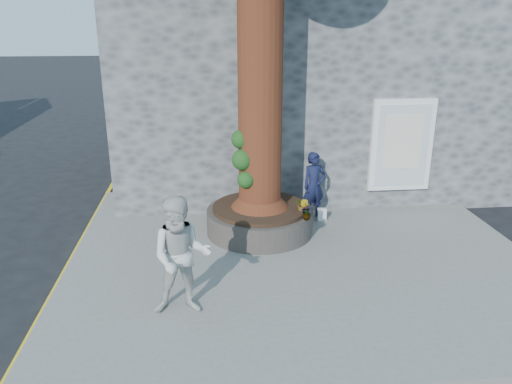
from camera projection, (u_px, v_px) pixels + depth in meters
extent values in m
plane|color=black|center=(228.00, 284.00, 9.02)|extent=(120.00, 120.00, 0.00)
cube|color=slate|center=(299.00, 253.00, 10.08)|extent=(9.00, 8.00, 0.12)
cube|color=yellow|center=(68.00, 266.00, 9.67)|extent=(0.10, 30.00, 0.01)
cube|color=#444649|center=(298.00, 72.00, 15.03)|extent=(10.00, 8.00, 6.00)
cube|color=white|center=(401.00, 145.00, 11.82)|extent=(1.50, 0.12, 2.20)
cube|color=silver|center=(402.00, 146.00, 11.76)|extent=(1.25, 0.04, 1.95)
cube|color=silver|center=(403.00, 142.00, 11.71)|extent=(0.90, 0.02, 1.30)
cylinder|color=black|center=(260.00, 221.00, 10.85)|extent=(2.30, 2.30, 0.52)
cylinder|color=black|center=(260.00, 208.00, 10.75)|extent=(2.04, 2.04, 0.08)
cylinder|color=#471A11|center=(260.00, 22.00, 9.50)|extent=(0.90, 0.90, 7.50)
cone|color=#471A11|center=(260.00, 191.00, 10.62)|extent=(1.24, 1.24, 0.70)
sphere|color=#143913|center=(243.00, 160.00, 10.15)|extent=(0.44, 0.44, 0.44)
sphere|color=#143913|center=(246.00, 180.00, 10.19)|extent=(0.36, 0.36, 0.36)
sphere|color=#143913|center=(241.00, 139.00, 10.13)|extent=(0.40, 0.40, 0.40)
imported|color=#131835|center=(314.00, 186.00, 11.46)|extent=(0.66, 0.54, 1.57)
imported|color=beige|center=(181.00, 256.00, 7.66)|extent=(0.95, 0.75, 1.93)
cube|color=white|center=(322.00, 214.00, 11.52)|extent=(0.20, 0.13, 0.28)
imported|color=gray|center=(264.00, 188.00, 11.29)|extent=(0.22, 0.17, 0.36)
imported|color=gray|center=(305.00, 208.00, 10.14)|extent=(0.27, 0.26, 0.35)
imported|color=gray|center=(307.00, 213.00, 9.97)|extent=(0.17, 0.17, 0.29)
imported|color=gray|center=(302.00, 205.00, 10.45)|extent=(0.32, 0.32, 0.26)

